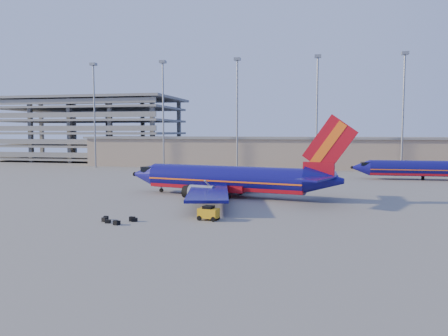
{
  "coord_description": "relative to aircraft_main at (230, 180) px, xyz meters",
  "views": [
    {
      "loc": [
        15.33,
        -64.71,
        9.88
      ],
      "look_at": [
        0.43,
        4.59,
        4.0
      ],
      "focal_mm": 35.0,
      "sensor_mm": 36.0,
      "label": 1
    }
  ],
  "objects": [
    {
      "name": "luggage_pile",
      "position": [
        -8.32,
        -21.25,
        -2.4
      ],
      "size": [
        4.13,
        2.78,
        0.53
      ],
      "color": "black",
      "rests_on": "ground"
    },
    {
      "name": "terminal_building",
      "position": [
        7.63,
        57.94,
        1.69
      ],
      "size": [
        122.0,
        16.0,
        8.5
      ],
      "color": "gray",
      "rests_on": "ground"
    },
    {
      "name": "aircraft_second",
      "position": [
        35.05,
        31.15,
        -0.22
      ],
      "size": [
        30.98,
        12.07,
        10.49
      ],
      "rotation": [
        0.0,
        0.0,
        0.02
      ],
      "color": "navy",
      "rests_on": "ground"
    },
    {
      "name": "parking_garage",
      "position": [
        -64.37,
        73.99,
        9.1
      ],
      "size": [
        62.0,
        32.0,
        21.4
      ],
      "color": "slate",
      "rests_on": "ground"
    },
    {
      "name": "ground",
      "position": [
        -2.37,
        -0.06,
        -2.63
      ],
      "size": [
        220.0,
        220.0,
        0.0
      ],
      "primitive_type": "plane",
      "color": "slate",
      "rests_on": "ground"
    },
    {
      "name": "aircraft_main",
      "position": [
        0.0,
        0.0,
        0.0
      ],
      "size": [
        35.98,
        34.27,
        12.3
      ],
      "rotation": [
        0.0,
        0.0,
        -0.2
      ],
      "color": "navy",
      "rests_on": "ground"
    },
    {
      "name": "baggage_tug",
      "position": [
        1.11,
        -17.93,
        -1.78
      ],
      "size": [
        2.47,
        1.75,
        1.62
      ],
      "rotation": [
        0.0,
        0.0,
        -0.18
      ],
      "color": "gold",
      "rests_on": "ground"
    },
    {
      "name": "light_mast_row",
      "position": [
        2.63,
        45.94,
        14.92
      ],
      "size": [
        101.6,
        1.6,
        28.65
      ],
      "color": "gray",
      "rests_on": "ground"
    }
  ]
}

